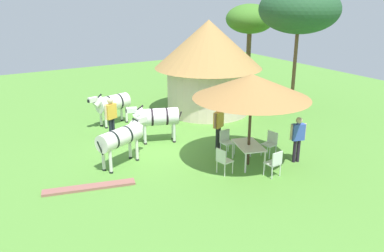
{
  "coord_description": "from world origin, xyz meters",
  "views": [
    {
      "loc": [
        13.22,
        -6.6,
        5.84
      ],
      "look_at": [
        1.11,
        0.57,
        1.0
      ],
      "focal_mm": 37.32,
      "sensor_mm": 36.0,
      "label": 1
    }
  ],
  "objects_px": {
    "shade_umbrella": "(252,86)",
    "standing_watcher": "(111,114)",
    "patio_chair_near_lawn": "(270,142)",
    "patio_chair_west_end": "(223,159)",
    "guest_behind_table": "(298,135)",
    "acacia_tree_far_lawn": "(250,20)",
    "zebra_toward_hut": "(112,103)",
    "patio_chair_east_end": "(226,140)",
    "patio_dining_table": "(249,147)",
    "thatched_hut": "(208,61)",
    "acacia_tree_left_background": "(299,9)",
    "patio_chair_near_hut": "(275,162)",
    "zebra_nearest_camera": "(157,117)",
    "zebra_by_umbrella": "(121,137)",
    "guest_beside_umbrella": "(218,123)"
  },
  "relations": [
    {
      "from": "shade_umbrella",
      "to": "standing_watcher",
      "type": "distance_m",
      "value": 6.11
    },
    {
      "from": "patio_chair_near_lawn",
      "to": "shade_umbrella",
      "type": "bearing_deg",
      "value": 90.0
    },
    {
      "from": "shade_umbrella",
      "to": "patio_chair_west_end",
      "type": "relative_size",
      "value": 4.38
    },
    {
      "from": "shade_umbrella",
      "to": "patio_chair_west_end",
      "type": "height_order",
      "value": "shade_umbrella"
    },
    {
      "from": "guest_behind_table",
      "to": "acacia_tree_far_lawn",
      "type": "distance_m",
      "value": 10.62
    },
    {
      "from": "shade_umbrella",
      "to": "zebra_toward_hut",
      "type": "relative_size",
      "value": 1.87
    },
    {
      "from": "zebra_toward_hut",
      "to": "acacia_tree_far_lawn",
      "type": "xyz_separation_m",
      "value": [
        -1.66,
        8.95,
        3.21
      ]
    },
    {
      "from": "patio_chair_east_end",
      "to": "acacia_tree_far_lawn",
      "type": "relative_size",
      "value": 0.18
    },
    {
      "from": "patio_dining_table",
      "to": "acacia_tree_far_lawn",
      "type": "height_order",
      "value": "acacia_tree_far_lawn"
    },
    {
      "from": "thatched_hut",
      "to": "patio_chair_east_end",
      "type": "distance_m",
      "value": 5.75
    },
    {
      "from": "patio_dining_table",
      "to": "acacia_tree_far_lawn",
      "type": "distance_m",
      "value": 11.01
    },
    {
      "from": "patio_chair_west_end",
      "to": "acacia_tree_left_background",
      "type": "relative_size",
      "value": 0.15
    },
    {
      "from": "patio_chair_near_hut",
      "to": "patio_chair_near_lawn",
      "type": "relative_size",
      "value": 1.0
    },
    {
      "from": "shade_umbrella",
      "to": "acacia_tree_far_lawn",
      "type": "xyz_separation_m",
      "value": [
        -8.23,
        6.39,
        1.4
      ]
    },
    {
      "from": "patio_dining_table",
      "to": "zebra_nearest_camera",
      "type": "bearing_deg",
      "value": -154.01
    },
    {
      "from": "guest_behind_table",
      "to": "patio_chair_near_hut",
      "type": "bearing_deg",
      "value": -144.86
    },
    {
      "from": "shade_umbrella",
      "to": "zebra_nearest_camera",
      "type": "xyz_separation_m",
      "value": [
        -3.59,
        -1.75,
        -1.78
      ]
    },
    {
      "from": "patio_chair_near_lawn",
      "to": "patio_chair_west_end",
      "type": "bearing_deg",
      "value": 89.11
    },
    {
      "from": "guest_behind_table",
      "to": "acacia_tree_left_background",
      "type": "bearing_deg",
      "value": 63.48
    },
    {
      "from": "patio_chair_near_lawn",
      "to": "zebra_toward_hut",
      "type": "distance_m",
      "value": 7.39
    },
    {
      "from": "patio_chair_near_hut",
      "to": "patio_chair_near_lawn",
      "type": "height_order",
      "value": "same"
    },
    {
      "from": "patio_chair_west_end",
      "to": "zebra_toward_hut",
      "type": "distance_m",
      "value": 6.91
    },
    {
      "from": "acacia_tree_left_background",
      "to": "thatched_hut",
      "type": "bearing_deg",
      "value": -117.16
    },
    {
      "from": "patio_chair_west_end",
      "to": "zebra_nearest_camera",
      "type": "height_order",
      "value": "zebra_nearest_camera"
    },
    {
      "from": "thatched_hut",
      "to": "zebra_by_umbrella",
      "type": "xyz_separation_m",
      "value": [
        3.87,
        -6.05,
        -1.51
      ]
    },
    {
      "from": "shade_umbrella",
      "to": "zebra_toward_hut",
      "type": "xyz_separation_m",
      "value": [
        -6.57,
        -2.56,
        -1.81
      ]
    },
    {
      "from": "shade_umbrella",
      "to": "patio_chair_west_end",
      "type": "bearing_deg",
      "value": -81.27
    },
    {
      "from": "guest_beside_umbrella",
      "to": "acacia_tree_left_background",
      "type": "xyz_separation_m",
      "value": [
        -2.35,
        6.08,
        3.9
      ]
    },
    {
      "from": "thatched_hut",
      "to": "patio_chair_east_end",
      "type": "relative_size",
      "value": 5.77
    },
    {
      "from": "patio_chair_east_end",
      "to": "patio_chair_west_end",
      "type": "bearing_deg",
      "value": 47.32
    },
    {
      "from": "standing_watcher",
      "to": "zebra_toward_hut",
      "type": "height_order",
      "value": "standing_watcher"
    },
    {
      "from": "acacia_tree_left_background",
      "to": "acacia_tree_far_lawn",
      "type": "relative_size",
      "value": 1.2
    },
    {
      "from": "patio_chair_near_lawn",
      "to": "guest_beside_umbrella",
      "type": "distance_m",
      "value": 2.07
    },
    {
      "from": "thatched_hut",
      "to": "standing_watcher",
      "type": "xyz_separation_m",
      "value": [
        1.19,
        -5.44,
        -1.5
      ]
    },
    {
      "from": "zebra_toward_hut",
      "to": "acacia_tree_far_lawn",
      "type": "distance_m",
      "value": 9.65
    },
    {
      "from": "patio_dining_table",
      "to": "patio_chair_near_hut",
      "type": "bearing_deg",
      "value": 5.28
    },
    {
      "from": "patio_dining_table",
      "to": "guest_beside_umbrella",
      "type": "distance_m",
      "value": 1.83
    },
    {
      "from": "acacia_tree_far_lawn",
      "to": "guest_behind_table",
      "type": "bearing_deg",
      "value": -28.23
    },
    {
      "from": "patio_dining_table",
      "to": "acacia_tree_left_background",
      "type": "bearing_deg",
      "value": 124.47
    },
    {
      "from": "patio_chair_east_end",
      "to": "zebra_nearest_camera",
      "type": "xyz_separation_m",
      "value": [
        -2.38,
        -1.67,
        0.51
      ]
    },
    {
      "from": "patio_chair_east_end",
      "to": "guest_beside_umbrella",
      "type": "xyz_separation_m",
      "value": [
        -0.57,
        0.03,
        0.51
      ]
    },
    {
      "from": "thatched_hut",
      "to": "zebra_nearest_camera",
      "type": "height_order",
      "value": "thatched_hut"
    },
    {
      "from": "acacia_tree_far_lawn",
      "to": "patio_chair_east_end",
      "type": "bearing_deg",
      "value": -42.73
    },
    {
      "from": "patio_chair_west_end",
      "to": "zebra_by_umbrella",
      "type": "height_order",
      "value": "zebra_by_umbrella"
    },
    {
      "from": "standing_watcher",
      "to": "patio_dining_table",
      "type": "bearing_deg",
      "value": 101.75
    },
    {
      "from": "patio_chair_west_end",
      "to": "acacia_tree_left_background",
      "type": "bearing_deg",
      "value": 112.14
    },
    {
      "from": "patio_chair_east_end",
      "to": "patio_chair_near_lawn",
      "type": "height_order",
      "value": "same"
    },
    {
      "from": "patio_chair_near_hut",
      "to": "zebra_nearest_camera",
      "type": "bearing_deg",
      "value": 105.92
    },
    {
      "from": "patio_chair_near_lawn",
      "to": "guest_behind_table",
      "type": "distance_m",
      "value": 1.11
    },
    {
      "from": "zebra_toward_hut",
      "to": "acacia_tree_left_background",
      "type": "xyz_separation_m",
      "value": [
        2.44,
        8.58,
        3.93
      ]
    }
  ]
}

